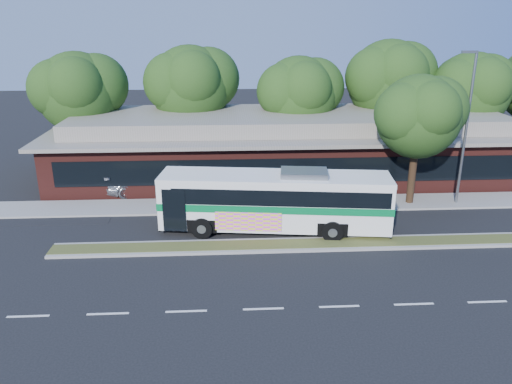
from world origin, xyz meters
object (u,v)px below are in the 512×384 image
transit_bus (276,197)px  sedan (147,181)px  lamp_post (466,125)px  sidewalk_tree (424,114)px

transit_bus → sedan: 10.31m
lamp_post → sidewalk_tree: lamp_post is taller
sedan → transit_bus: bearing=-145.3°
lamp_post → sidewalk_tree: (-2.45, 0.32, 0.58)m
sedan → sidewalk_tree: size_ratio=0.68×
lamp_post → transit_bus: lamp_post is taller
lamp_post → sidewalk_tree: 2.54m
lamp_post → sidewalk_tree: bearing=172.6°
transit_bus → sidewalk_tree: 10.30m
sedan → sidewalk_tree: (16.69, -3.03, 4.71)m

